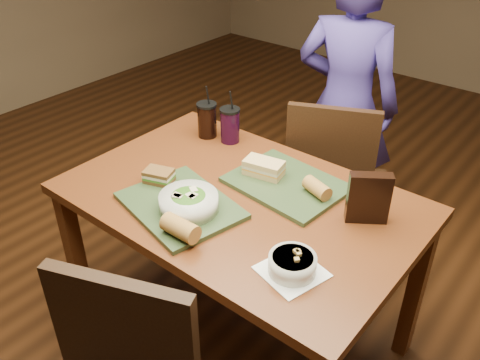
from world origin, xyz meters
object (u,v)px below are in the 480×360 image
Objects in this scene: diner at (345,105)px; tray_far at (286,184)px; baguette_near at (180,228)px; baguette_far at (317,188)px; cup_cola at (207,120)px; salad_bowl at (189,201)px; soup_bowl at (292,264)px; sandwich_near at (159,176)px; sandwich_far at (264,168)px; chair_far at (337,180)px; tray_near at (180,205)px; dining_table at (240,215)px; chip_bag at (368,198)px; cup_berry at (230,125)px.

diner reaches higher than tray_far.
diner reaches higher than baguette_near.
cup_cola is (-0.65, 0.12, 0.03)m from baguette_far.
salad_bowl is at bearing 80.97° from diner.
soup_bowl reaches higher than sandwich_near.
sandwich_far is (-0.10, -0.01, 0.04)m from tray_far.
chair_far is 0.55m from tray_far.
chair_far reaches higher than soup_bowl.
baguette_near is (0.08, -0.12, -0.00)m from salad_bowl.
sandwich_near is at bearing -149.30° from baguette_far.
salad_bowl is (-0.16, -0.36, 0.04)m from tray_far.
sandwich_far is 0.67× the size of cup_cola.
salad_bowl is 0.15m from baguette_near.
sandwich_far reaches higher than tray_far.
salad_bowl is (-0.13, -0.86, 0.29)m from chair_far.
sandwich_far is (0.11, -0.84, 0.06)m from diner.
tray_near is 3.38× the size of sandwich_near.
tray_near is at bearing -108.00° from sandwich_far.
baguette_far is (0.17, -0.50, 0.28)m from chair_far.
tray_far is 0.49m from sandwich_near.
chair_far is 7.14× the size of baguette_near.
soup_bowl is 0.41m from baguette_far.
cup_cola reaches higher than salad_bowl.
baguette_near is at bearing -87.58° from sandwich_far.
baguette_far is (0.22, 0.49, -0.00)m from baguette_near.
diner is 1.15m from sandwich_near.
baguette_far reaches higher than dining_table.
baguette_near is 0.70× the size of chip_bag.
sandwich_far is 0.24m from baguette_far.
baguette_near is (-0.05, -0.98, 0.29)m from chair_far.
diner is 7.95× the size of chip_bag.
tray_far is (0.04, -0.50, 0.24)m from chair_far.
chip_bag is at bearing -11.41° from cup_berry.
chip_bag reaches higher than soup_bowl.
cup_berry is (-0.54, 0.14, 0.03)m from baguette_far.
soup_bowl is 0.90× the size of cup_berry.
baguette_far is at bearing 2.61° from sandwich_far.
sandwich_far reaches higher than soup_bowl.
tray_far reaches higher than dining_table.
baguette_far is at bearing 35.75° from dining_table.
diner reaches higher than cup_cola.
tray_far is at bearing 5.95° from sandwich_far.
chair_far is at bearing 82.60° from sandwich_far.
dining_table is 5.41× the size of cup_berry.
sandwich_near is at bearing 164.45° from salad_bowl.
baguette_far is 0.45× the size of cup_cola.
chip_bag reaches higher than chair_far.
dining_table is at bearing -95.13° from chair_far.
sandwich_near reaches higher than dining_table.
cup_cola reaches higher than tray_far.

